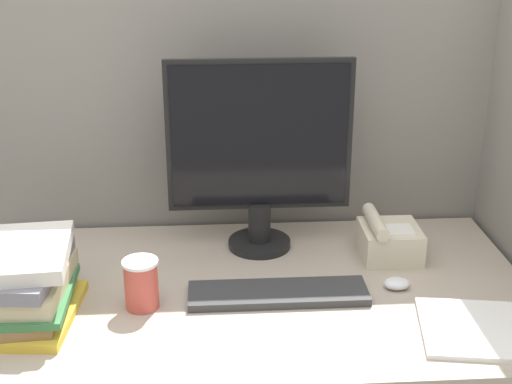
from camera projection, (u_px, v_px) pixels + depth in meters
The scene contains 8 objects.
cubicle_panel_rear at pixel (240, 203), 2.17m from camera, with size 1.83×0.04×1.60m.
monitor at pixel (260, 155), 1.92m from camera, with size 0.50×0.18×0.53m.
keyboard at pixel (278, 294), 1.75m from camera, with size 0.44×0.12×0.02m.
mouse at pixel (397, 284), 1.79m from camera, with size 0.07×0.05×0.03m.
coffee_cup at pixel (141, 284), 1.69m from camera, with size 0.09×0.09×0.12m.
book_stack at pixel (24, 283), 1.64m from camera, with size 0.23×0.32×0.17m.
desk_telephone at pixel (388, 240), 1.94m from camera, with size 0.16×0.18×0.12m.
paper_pile at pixel (472, 329), 1.61m from camera, with size 0.26×0.28×0.01m.
Camera 1 is at (-0.08, -1.17, 1.64)m, focal length 50.00 mm.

